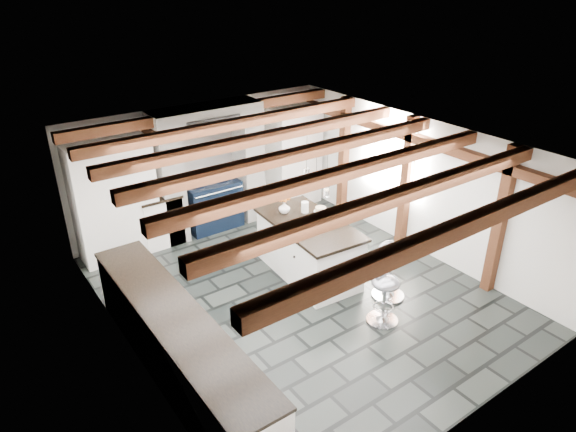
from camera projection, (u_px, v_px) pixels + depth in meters
ground at (298, 292)px, 7.78m from camera, size 6.00×6.00×0.00m
room_shell at (213, 206)px, 8.02m from camera, size 6.00×6.03×6.00m
range_cooker at (212, 204)px, 9.52m from camera, size 1.00×0.63×0.99m
kitchen_island at (308, 248)px, 8.06m from camera, size 1.09×1.90×1.21m
bar_stool_near at (390, 264)px, 7.45m from camera, size 0.50×0.50×0.89m
bar_stool_far at (384, 291)px, 6.93m from camera, size 0.48×0.48×0.81m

